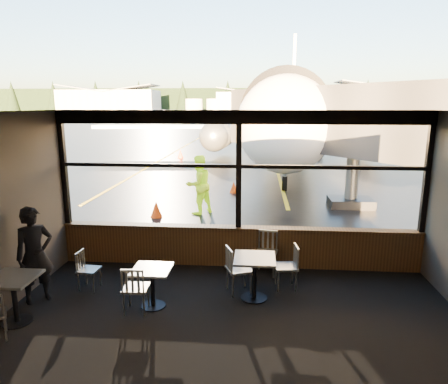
# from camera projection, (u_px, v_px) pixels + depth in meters

# --- Properties ---
(ground_plane) EXTENTS (520.00, 520.00, 0.00)m
(ground_plane) POSITION_uv_depth(u_px,v_px,m) (257.00, 116.00, 125.90)
(ground_plane) COLOR black
(ground_plane) RESTS_ON ground
(carpet_floor) EXTENTS (8.00, 6.00, 0.01)m
(carpet_floor) POSITION_uv_depth(u_px,v_px,m) (228.00, 341.00, 6.22)
(carpet_floor) COLOR black
(carpet_floor) RESTS_ON ground
(ceiling) EXTENTS (8.00, 6.00, 0.04)m
(ceiling) POSITION_uv_depth(u_px,v_px,m) (229.00, 113.00, 5.47)
(ceiling) COLOR #38332D
(ceiling) RESTS_ON ground
(wall_back) EXTENTS (8.00, 0.04, 3.50)m
(wall_back) POSITION_uv_depth(u_px,v_px,m) (199.00, 364.00, 2.92)
(wall_back) COLOR #4B443C
(wall_back) RESTS_ON ground
(window_sill) EXTENTS (8.00, 0.28, 0.90)m
(window_sill) POSITION_uv_depth(u_px,v_px,m) (238.00, 247.00, 9.04)
(window_sill) COLOR brown
(window_sill) RESTS_ON ground
(window_header) EXTENTS (8.00, 0.18, 0.30)m
(window_header) POSITION_uv_depth(u_px,v_px,m) (239.00, 117.00, 8.42)
(window_header) COLOR black
(window_header) RESTS_ON ground
(mullion_left) EXTENTS (0.12, 0.12, 2.60)m
(mullion_left) POSITION_uv_depth(u_px,v_px,m) (64.00, 168.00, 8.99)
(mullion_left) COLOR black
(mullion_left) RESTS_ON ground
(mullion_centre) EXTENTS (0.12, 0.12, 2.60)m
(mullion_centre) POSITION_uv_depth(u_px,v_px,m) (239.00, 171.00, 8.66)
(mullion_centre) COLOR black
(mullion_centre) RESTS_ON ground
(mullion_right) EXTENTS (0.12, 0.12, 2.60)m
(mullion_right) POSITION_uv_depth(u_px,v_px,m) (427.00, 173.00, 8.34)
(mullion_right) COLOR black
(mullion_right) RESTS_ON ground
(window_transom) EXTENTS (8.00, 0.10, 0.08)m
(window_transom) POSITION_uv_depth(u_px,v_px,m) (239.00, 166.00, 8.64)
(window_transom) COLOR black
(window_transom) RESTS_ON ground
(airliner) EXTENTS (31.79, 37.00, 10.55)m
(airliner) POSITION_uv_depth(u_px,v_px,m) (292.00, 79.00, 27.12)
(airliner) COLOR white
(airliner) RESTS_ON ground_plane
(jet_bridge) EXTENTS (9.14, 11.17, 4.87)m
(jet_bridge) POSITION_uv_depth(u_px,v_px,m) (351.00, 139.00, 13.67)
(jet_bridge) COLOR #2C2C2E
(jet_bridge) RESTS_ON ground_plane
(cafe_table_near) EXTENTS (0.76, 0.76, 0.84)m
(cafe_table_near) POSITION_uv_depth(u_px,v_px,m) (254.00, 278.00, 7.49)
(cafe_table_near) COLOR gray
(cafe_table_near) RESTS_ON carpet_floor
(cafe_table_mid) EXTENTS (0.68, 0.68, 0.75)m
(cafe_table_mid) POSITION_uv_depth(u_px,v_px,m) (153.00, 288.00, 7.21)
(cafe_table_mid) COLOR gray
(cafe_table_mid) RESTS_ON carpet_floor
(cafe_table_left) EXTENTS (0.75, 0.75, 0.83)m
(cafe_table_left) POSITION_uv_depth(u_px,v_px,m) (15.00, 300.00, 6.66)
(cafe_table_left) COLOR gray
(cafe_table_left) RESTS_ON carpet_floor
(chair_near_e) EXTENTS (0.55, 0.55, 0.91)m
(chair_near_e) POSITION_uv_depth(u_px,v_px,m) (286.00, 267.00, 7.92)
(chair_near_e) COLOR #B3AEA1
(chair_near_e) RESTS_ON carpet_floor
(chair_near_w) EXTENTS (0.67, 0.67, 0.95)m
(chair_near_w) POSITION_uv_depth(u_px,v_px,m) (239.00, 270.00, 7.74)
(chair_near_w) COLOR #BBB6A9
(chair_near_w) RESTS_ON carpet_floor
(chair_near_n) EXTENTS (0.59, 0.59, 0.95)m
(chair_near_n) POSITION_uv_depth(u_px,v_px,m) (266.00, 253.00, 8.60)
(chair_near_n) COLOR #ABA79B
(chair_near_n) RESTS_ON carpet_floor
(chair_mid_s) EXTENTS (0.51, 0.51, 0.90)m
(chair_mid_s) POSITION_uv_depth(u_px,v_px,m) (136.00, 288.00, 7.01)
(chair_mid_s) COLOR #ACA79B
(chair_mid_s) RESTS_ON carpet_floor
(chair_mid_w) EXTENTS (0.46, 0.46, 0.79)m
(chair_mid_w) POSITION_uv_depth(u_px,v_px,m) (89.00, 270.00, 7.91)
(chair_mid_w) COLOR #BCB7AA
(chair_mid_w) RESTS_ON carpet_floor
(passenger) EXTENTS (0.78, 0.77, 1.82)m
(passenger) POSITION_uv_depth(u_px,v_px,m) (35.00, 255.00, 7.32)
(passenger) COLOR black
(passenger) RESTS_ON carpet_floor
(ground_crew) EXTENTS (1.21, 1.21, 1.98)m
(ground_crew) POSITION_uv_depth(u_px,v_px,m) (199.00, 185.00, 13.30)
(ground_crew) COLOR #BFF219
(ground_crew) RESTS_ON ground_plane
(cone_nose) EXTENTS (0.34, 0.34, 0.47)m
(cone_nose) POSITION_uv_depth(u_px,v_px,m) (234.00, 187.00, 16.61)
(cone_nose) COLOR #FE4308
(cone_nose) RESTS_ON ground_plane
(cone_wing) EXTENTS (0.40, 0.40, 0.56)m
(cone_wing) POSITION_uv_depth(u_px,v_px,m) (180.00, 154.00, 27.29)
(cone_wing) COLOR #E14607
(cone_wing) RESTS_ON ground_plane
(hangar_left) EXTENTS (45.00, 18.00, 11.00)m
(hangar_left) POSITION_uv_depth(u_px,v_px,m) (110.00, 100.00, 188.88)
(hangar_left) COLOR silver
(hangar_left) RESTS_ON ground_plane
(hangar_mid) EXTENTS (38.00, 15.00, 10.00)m
(hangar_mid) POSITION_uv_depth(u_px,v_px,m) (258.00, 101.00, 188.07)
(hangar_mid) COLOR silver
(hangar_mid) RESTS_ON ground_plane
(hangar_right) EXTENTS (50.00, 20.00, 12.00)m
(hangar_right) POSITION_uv_depth(u_px,v_px,m) (394.00, 99.00, 176.08)
(hangar_right) COLOR silver
(hangar_right) RESTS_ON ground_plane
(fuel_tank_a) EXTENTS (8.00, 8.00, 6.00)m
(fuel_tank_a) POSITION_uv_depth(u_px,v_px,m) (194.00, 105.00, 188.06)
(fuel_tank_a) COLOR silver
(fuel_tank_a) RESTS_ON ground_plane
(fuel_tank_b) EXTENTS (8.00, 8.00, 6.00)m
(fuel_tank_b) POSITION_uv_depth(u_px,v_px,m) (215.00, 105.00, 187.23)
(fuel_tank_b) COLOR silver
(fuel_tank_b) RESTS_ON ground_plane
(fuel_tank_c) EXTENTS (8.00, 8.00, 6.00)m
(fuel_tank_c) POSITION_uv_depth(u_px,v_px,m) (236.00, 105.00, 186.41)
(fuel_tank_c) COLOR silver
(fuel_tank_c) RESTS_ON ground_plane
(treeline) EXTENTS (360.00, 3.00, 12.00)m
(treeline) POSITION_uv_depth(u_px,v_px,m) (258.00, 100.00, 212.18)
(treeline) COLOR black
(treeline) RESTS_ON ground_plane
(cone_extra) EXTENTS (0.39, 0.39, 0.54)m
(cone_extra) POSITION_uv_depth(u_px,v_px,m) (156.00, 209.00, 13.00)
(cone_extra) COLOR red
(cone_extra) RESTS_ON ground_plane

